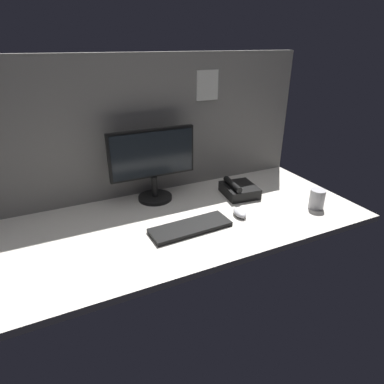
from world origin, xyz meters
TOP-DOWN VIEW (x-y plane):
  - ground_plane at (0.00, 0.00)cm, footprint 180.00×80.00cm
  - cubicle_wall_back at (0.04, 37.50)cm, footprint 180.00×5.50cm
  - monitor at (-2.65, 25.12)cm, footprint 45.17×18.00cm
  - keyboard at (1.27, -11.72)cm, footprint 37.50×14.49cm
  - mouse at (28.22, -10.75)cm, footprint 7.01×10.34cm
  - mug_steel at (67.78, -20.37)cm, footprint 7.47×7.47cm
  - desk_phone at (40.66, 9.51)cm, footprint 19.10×20.85cm

SIDE VIEW (x-z plane):
  - ground_plane at x=0.00cm, z-range -3.00..0.00cm
  - keyboard at x=1.27cm, z-range 0.00..2.00cm
  - mouse at x=28.22cm, z-range 0.00..3.40cm
  - desk_phone at x=40.66cm, z-range -1.21..7.59cm
  - mug_steel at x=67.78cm, z-range 0.00..9.99cm
  - monitor at x=-2.65cm, z-range 2.33..40.26cm
  - cubicle_wall_back at x=0.04cm, z-range 0.02..72.55cm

